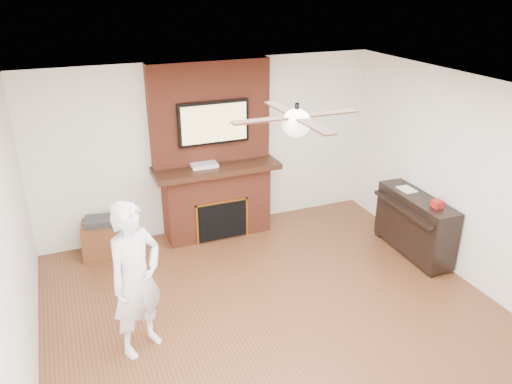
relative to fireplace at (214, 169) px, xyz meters
name	(u,v)px	position (x,y,z in m)	size (l,w,h in m)	color
room_shell	(293,230)	(0.00, -2.55, 0.25)	(5.36, 5.86, 2.86)	#552E19
fireplace	(214,169)	(0.00, 0.00, 0.00)	(1.78, 0.64, 2.50)	maroon
tv	(214,123)	(0.00, -0.05, 0.68)	(1.00, 0.08, 0.60)	black
ceiling_fan	(296,122)	(0.00, -2.55, 1.34)	(1.21, 1.21, 0.31)	black
person	(136,279)	(-1.49, -2.17, -0.18)	(0.60, 0.40, 1.63)	white
side_table	(101,238)	(-1.66, -0.07, -0.74)	(0.54, 0.54, 0.55)	#582F19
piano	(415,223)	(2.29, -1.64, -0.54)	(0.52, 1.31, 0.94)	black
cable_box	(204,165)	(-0.18, -0.10, 0.11)	(0.36, 0.21, 0.05)	silver
candle_orange	(213,235)	(-0.13, -0.23, -0.94)	(0.07, 0.07, 0.12)	#BF7D16
candle_green	(221,232)	(0.02, -0.16, -0.95)	(0.07, 0.07, 0.10)	#3A9244
candle_cream	(232,232)	(0.18, -0.22, -0.94)	(0.08, 0.08, 0.11)	beige
candle_blue	(232,232)	(0.18, -0.20, -0.96)	(0.07, 0.07, 0.08)	#305891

